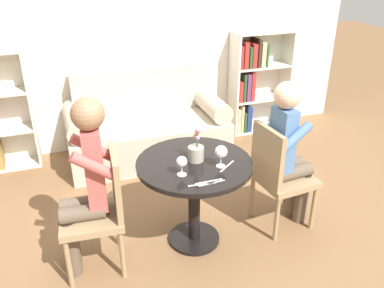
% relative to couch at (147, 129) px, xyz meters
% --- Properties ---
extents(ground_plane, '(16.00, 16.00, 0.00)m').
position_rel_couch_xyz_m(ground_plane, '(0.00, -1.53, -0.31)').
color(ground_plane, brown).
extents(back_wall, '(5.20, 0.05, 2.70)m').
position_rel_couch_xyz_m(back_wall, '(0.00, 0.43, 1.04)').
color(back_wall, silver).
rests_on(back_wall, ground_plane).
extents(round_table, '(0.85, 0.85, 0.71)m').
position_rel_couch_xyz_m(round_table, '(0.00, -1.53, 0.24)').
color(round_table, black).
rests_on(round_table, ground_plane).
extents(couch, '(1.67, 0.80, 0.92)m').
position_rel_couch_xyz_m(couch, '(0.00, 0.00, 0.00)').
color(couch, '#B7A893').
rests_on(couch, ground_plane).
extents(bookshelf_right, '(0.72, 0.28, 1.22)m').
position_rel_couch_xyz_m(bookshelf_right, '(1.39, 0.26, 0.32)').
color(bookshelf_right, silver).
rests_on(bookshelf_right, ground_plane).
extents(chair_left, '(0.45, 0.45, 0.90)m').
position_rel_couch_xyz_m(chair_left, '(-0.69, -1.56, 0.18)').
color(chair_left, '#937A56').
rests_on(chair_left, ground_plane).
extents(chair_right, '(0.46, 0.46, 0.90)m').
position_rel_couch_xyz_m(chair_right, '(0.69, -1.56, 0.18)').
color(chair_right, '#937A56').
rests_on(chair_right, ground_plane).
extents(person_left, '(0.43, 0.36, 1.29)m').
position_rel_couch_xyz_m(person_left, '(-0.78, -1.55, 0.38)').
color(person_left, brown).
rests_on(person_left, ground_plane).
extents(person_right, '(0.44, 0.36, 1.24)m').
position_rel_couch_xyz_m(person_right, '(0.78, -1.55, 0.35)').
color(person_right, brown).
rests_on(person_right, ground_plane).
extents(wine_glass_left, '(0.07, 0.07, 0.14)m').
position_rel_couch_xyz_m(wine_glass_left, '(-0.14, -1.67, 0.49)').
color(wine_glass_left, white).
rests_on(wine_glass_left, round_table).
extents(wine_glass_right, '(0.09, 0.09, 0.16)m').
position_rel_couch_xyz_m(wine_glass_right, '(0.15, -1.65, 0.51)').
color(wine_glass_right, white).
rests_on(wine_glass_right, round_table).
extents(flower_vase, '(0.11, 0.11, 0.26)m').
position_rel_couch_xyz_m(flower_vase, '(0.02, -1.51, 0.47)').
color(flower_vase, '#9E9384').
rests_on(flower_vase, round_table).
extents(knife_left_setting, '(0.19, 0.03, 0.00)m').
position_rel_couch_xyz_m(knife_left_setting, '(0.01, -1.84, 0.40)').
color(knife_left_setting, silver).
rests_on(knife_left_setting, round_table).
extents(fork_left_setting, '(0.16, 0.12, 0.00)m').
position_rel_couch_xyz_m(fork_left_setting, '(0.20, -1.67, 0.40)').
color(fork_left_setting, silver).
rests_on(fork_left_setting, round_table).
extents(knife_right_setting, '(0.19, 0.03, 0.00)m').
position_rel_couch_xyz_m(knife_right_setting, '(-0.05, -1.84, 0.40)').
color(knife_right_setting, silver).
rests_on(knife_right_setting, round_table).
extents(fork_right_setting, '(0.19, 0.01, 0.00)m').
position_rel_couch_xyz_m(fork_right_setting, '(0.00, -1.82, 0.40)').
color(fork_right_setting, silver).
rests_on(fork_right_setting, round_table).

